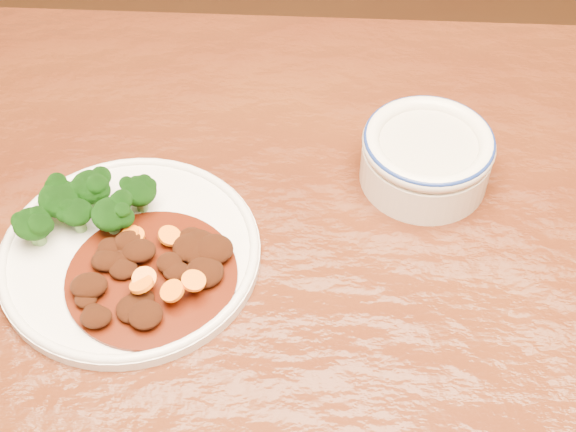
{
  "coord_description": "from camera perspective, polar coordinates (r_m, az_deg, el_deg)",
  "views": [
    {
      "loc": [
        -0.09,
        -0.41,
        1.36
      ],
      "look_at": [
        -0.06,
        0.1,
        0.77
      ],
      "focal_mm": 50.0,
      "sensor_mm": 36.0,
      "label": 1
    }
  ],
  "objects": [
    {
      "name": "dining_table",
      "position": [
        0.81,
        4.99,
        -9.78
      ],
      "size": [
        1.59,
        1.05,
        0.75
      ],
      "rotation": [
        0.0,
        0.0,
        -0.11
      ],
      "color": "#50240E",
      "rests_on": "ground"
    },
    {
      "name": "dinner_plate",
      "position": [
        0.78,
        -11.18,
        -2.57
      ],
      "size": [
        0.25,
        0.25,
        0.02
      ],
      "rotation": [
        0.0,
        0.0,
        -0.09
      ],
      "color": "white",
      "rests_on": "dining_table"
    },
    {
      "name": "broccoli_florets",
      "position": [
        0.79,
        -14.69,
        0.68
      ],
      "size": [
        0.13,
        0.08,
        0.04
      ],
      "color": "#68A253",
      "rests_on": "dinner_plate"
    },
    {
      "name": "dip_bowl",
      "position": [
        0.83,
        9.82,
        4.27
      ],
      "size": [
        0.13,
        0.13,
        0.06
      ],
      "rotation": [
        0.0,
        0.0,
        0.42
      ],
      "color": "white",
      "rests_on": "dining_table"
    },
    {
      "name": "mince_stew",
      "position": [
        0.75,
        -9.44,
        -3.79
      ],
      "size": [
        0.16,
        0.16,
        0.03
      ],
      "color": "#4A1407",
      "rests_on": "dinner_plate"
    }
  ]
}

